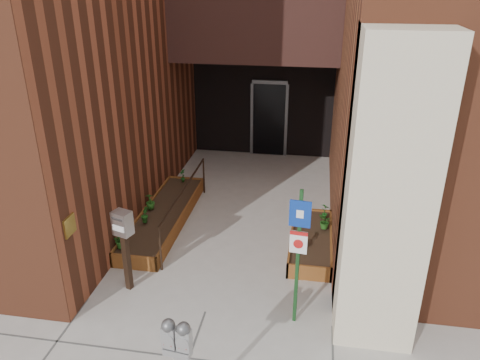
% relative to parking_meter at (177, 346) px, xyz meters
% --- Properties ---
extents(ground, '(80.00, 80.00, 0.00)m').
position_rel_parking_meter_xyz_m(ground, '(-0.19, 1.98, -1.17)').
color(ground, '#9E9991').
rests_on(ground, ground).
extents(planter_left, '(0.90, 3.60, 0.30)m').
position_rel_parking_meter_xyz_m(planter_left, '(-1.74, 4.68, -1.04)').
color(planter_left, brown).
rests_on(planter_left, ground).
extents(planter_right, '(0.80, 2.20, 0.30)m').
position_rel_parking_meter_xyz_m(planter_right, '(1.41, 4.18, -1.04)').
color(planter_right, brown).
rests_on(planter_right, ground).
extents(handrail, '(0.04, 3.34, 0.90)m').
position_rel_parking_meter_xyz_m(handrail, '(-1.24, 4.63, -0.43)').
color(handrail, black).
rests_on(handrail, ground).
extents(parking_meter, '(0.35, 0.18, 1.52)m').
position_rel_parking_meter_xyz_m(parking_meter, '(0.00, 0.00, 0.00)').
color(parking_meter, '#9B9B9D').
rests_on(parking_meter, ground).
extents(sign_post, '(0.31, 0.09, 2.25)m').
position_rel_parking_meter_xyz_m(sign_post, '(1.22, 2.01, 0.21)').
color(sign_post, '#163C19').
rests_on(sign_post, ground).
extents(payment_dropbox, '(0.35, 0.30, 1.48)m').
position_rel_parking_meter_xyz_m(payment_dropbox, '(-1.61, 2.37, -0.11)').
color(payment_dropbox, black).
rests_on(payment_dropbox, ground).
extents(shrub_left_a, '(0.45, 0.45, 0.35)m').
position_rel_parking_meter_xyz_m(shrub_left_a, '(-2.04, 3.14, -0.70)').
color(shrub_left_a, '#205B1A').
rests_on(shrub_left_a, planter_left).
extents(shrub_left_b, '(0.21, 0.21, 0.32)m').
position_rel_parking_meter_xyz_m(shrub_left_b, '(-1.95, 4.13, -0.71)').
color(shrub_left_b, '#1C5418').
rests_on(shrub_left_b, planter_left).
extents(shrub_left_c, '(0.23, 0.23, 0.35)m').
position_rel_parking_meter_xyz_m(shrub_left_c, '(-2.04, 4.71, -0.70)').
color(shrub_left_c, '#245C1A').
rests_on(shrub_left_c, planter_left).
extents(shrub_left_d, '(0.23, 0.23, 0.32)m').
position_rel_parking_meter_xyz_m(shrub_left_d, '(-1.74, 6.20, -0.72)').
color(shrub_left_d, '#19571B').
rests_on(shrub_left_d, planter_left).
extents(shrub_right_a, '(0.26, 0.26, 0.36)m').
position_rel_parking_meter_xyz_m(shrub_right_a, '(1.20, 3.60, -0.70)').
color(shrub_right_a, '#1F5D1A').
rests_on(shrub_right_a, planter_right).
extents(shrub_right_b, '(0.26, 0.26, 0.35)m').
position_rel_parking_meter_xyz_m(shrub_right_b, '(1.66, 4.88, -0.70)').
color(shrub_right_b, '#195618').
rests_on(shrub_right_b, planter_right).
extents(shrub_right_c, '(0.28, 0.28, 0.30)m').
position_rel_parking_meter_xyz_m(shrub_right_c, '(1.66, 4.45, -0.72)').
color(shrub_right_c, '#245F1B').
rests_on(shrub_right_c, planter_right).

